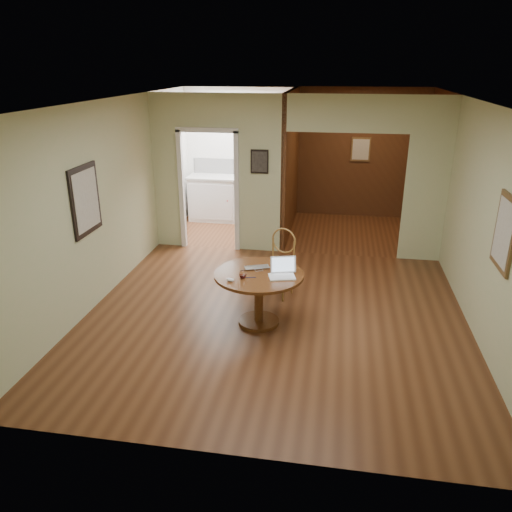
% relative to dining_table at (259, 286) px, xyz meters
% --- Properties ---
extents(floor, '(5.00, 5.00, 0.00)m').
position_rel_dining_table_xyz_m(floor, '(0.18, 0.15, -0.52)').
color(floor, '#4F2A16').
rests_on(floor, ground).
extents(room_shell, '(5.20, 7.50, 5.00)m').
position_rel_dining_table_xyz_m(room_shell, '(-0.29, 3.25, 0.77)').
color(room_shell, white).
rests_on(room_shell, ground).
extents(dining_table, '(1.12, 1.12, 0.70)m').
position_rel_dining_table_xyz_m(dining_table, '(0.00, 0.00, 0.00)').
color(dining_table, brown).
rests_on(dining_table, ground).
extents(chair, '(0.53, 0.53, 0.98)m').
position_rel_dining_table_xyz_m(chair, '(0.16, 0.93, 0.02)').
color(chair, olive).
rests_on(chair, ground).
extents(open_laptop, '(0.36, 0.35, 0.22)m').
position_rel_dining_table_xyz_m(open_laptop, '(0.30, -0.02, 0.24)').
color(open_laptop, white).
rests_on(open_laptop, dining_table).
extents(closed_laptop, '(0.37, 0.31, 0.03)m').
position_rel_dining_table_xyz_m(closed_laptop, '(-0.03, 0.10, 0.19)').
color(closed_laptop, '#ADADB1').
rests_on(closed_laptop, dining_table).
extents(mouse, '(0.11, 0.08, 0.04)m').
position_rel_dining_table_xyz_m(mouse, '(-0.30, -0.30, 0.20)').
color(mouse, white).
rests_on(mouse, dining_table).
extents(wine_glass, '(0.09, 0.09, 0.10)m').
position_rel_dining_table_xyz_m(wine_glass, '(-0.17, -0.18, 0.23)').
color(wine_glass, white).
rests_on(wine_glass, dining_table).
extents(pen, '(0.12, 0.04, 0.01)m').
position_rel_dining_table_xyz_m(pen, '(-0.07, -0.15, 0.19)').
color(pen, '#0B1A50').
rests_on(pen, dining_table).
extents(kitchen_cabinet, '(2.06, 0.60, 0.94)m').
position_rel_dining_table_xyz_m(kitchen_cabinet, '(-1.17, 4.35, -0.05)').
color(kitchen_cabinet, white).
rests_on(kitchen_cabinet, ground).
extents(grocery_bag, '(0.40, 0.37, 0.32)m').
position_rel_dining_table_xyz_m(grocery_bag, '(-0.37, 4.35, 0.58)').
color(grocery_bag, '#BCB089').
rests_on(grocery_bag, kitchen_cabinet).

